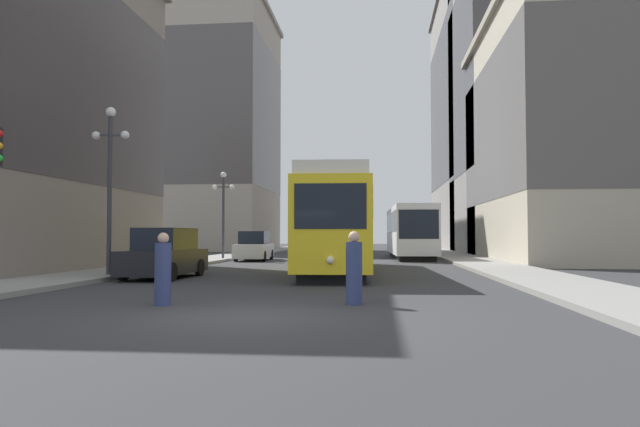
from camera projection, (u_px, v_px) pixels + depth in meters
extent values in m
plane|color=#303033|center=(244.00, 317.00, 10.78)|extent=(200.00, 200.00, 0.00)
cube|color=gray|center=(261.00, 252.00, 51.37)|extent=(3.00, 120.00, 0.15)
cube|color=gray|center=(442.00, 253.00, 49.72)|extent=(3.00, 120.00, 0.15)
cube|color=black|center=(337.00, 268.00, 24.45)|extent=(2.76, 13.27, 0.35)
cube|color=yellow|center=(337.00, 227.00, 24.51)|extent=(3.20, 14.43, 3.10)
cube|color=black|center=(337.00, 211.00, 24.54)|extent=(3.21, 13.86, 1.08)
cube|color=silver|center=(337.00, 186.00, 24.58)|extent=(2.98, 14.14, 0.44)
cube|color=black|center=(330.00, 206.00, 17.41)|extent=(2.21, 0.17, 1.40)
sphere|color=#F2EACC|center=(330.00, 260.00, 17.27)|extent=(0.24, 0.24, 0.24)
cube|color=black|center=(410.00, 256.00, 39.18)|extent=(2.52, 11.56, 0.35)
cube|color=silver|center=(410.00, 231.00, 39.25)|extent=(2.94, 12.57, 3.10)
cube|color=black|center=(410.00, 223.00, 39.27)|extent=(2.95, 12.07, 1.30)
cube|color=black|center=(419.00, 224.00, 33.05)|extent=(2.31, 0.15, 1.71)
cylinder|color=black|center=(124.00, 271.00, 19.48)|extent=(0.21, 0.65, 0.64)
cylinder|color=black|center=(157.00, 267.00, 22.15)|extent=(0.21, 0.65, 0.64)
cylinder|color=black|center=(172.00, 272.00, 19.24)|extent=(0.21, 0.65, 0.64)
cylinder|color=black|center=(200.00, 267.00, 21.90)|extent=(0.21, 0.65, 0.64)
cube|color=black|center=(164.00, 262.00, 20.70)|extent=(1.98, 4.42, 0.84)
cube|color=black|center=(166.00, 239.00, 20.84)|extent=(1.68, 2.45, 0.80)
cylinder|color=black|center=(236.00, 256.00, 34.21)|extent=(0.21, 0.65, 0.64)
cylinder|color=black|center=(245.00, 254.00, 37.29)|extent=(0.21, 0.65, 0.64)
cylinder|color=black|center=(264.00, 256.00, 34.11)|extent=(0.21, 0.65, 0.64)
cylinder|color=black|center=(271.00, 254.00, 37.20)|extent=(0.21, 0.65, 0.64)
cube|color=silver|center=(254.00, 251.00, 35.71)|extent=(2.03, 5.07, 0.84)
cube|color=black|center=(255.00, 238.00, 35.87)|extent=(1.71, 2.81, 0.80)
cylinder|color=navy|center=(163.00, 274.00, 12.62)|extent=(0.36, 0.36, 1.37)
sphere|color=tan|center=(163.00, 238.00, 12.66)|extent=(0.25, 0.25, 0.25)
cylinder|color=navy|center=(354.00, 273.00, 12.76)|extent=(0.37, 0.37, 1.40)
sphere|color=tan|center=(354.00, 237.00, 12.79)|extent=(0.25, 0.25, 0.25)
cylinder|color=#333338|center=(110.00, 195.00, 20.58)|extent=(0.16, 0.16, 5.71)
sphere|color=white|center=(111.00, 112.00, 20.70)|extent=(0.36, 0.36, 0.36)
sphere|color=white|center=(96.00, 136.00, 20.72)|extent=(0.31, 0.31, 0.31)
sphere|color=white|center=(125.00, 135.00, 20.61)|extent=(0.31, 0.31, 0.31)
cube|color=#333338|center=(110.00, 135.00, 20.66)|extent=(1.10, 0.06, 0.06)
cylinder|color=#333338|center=(223.00, 218.00, 35.60)|extent=(0.16, 0.16, 5.04)
sphere|color=white|center=(224.00, 175.00, 35.70)|extent=(0.36, 0.36, 0.36)
sphere|color=white|center=(215.00, 187.00, 35.73)|extent=(0.31, 0.31, 0.31)
sphere|color=white|center=(232.00, 187.00, 35.62)|extent=(0.31, 0.31, 0.31)
cube|color=#333338|center=(223.00, 187.00, 35.67)|extent=(1.10, 0.06, 0.06)
cube|color=#A89E8E|center=(207.00, 132.00, 63.44)|extent=(13.82, 15.66, 26.19)
cube|color=#544F4E|center=(207.00, 120.00, 63.49)|extent=(13.86, 15.70, 15.71)
cube|color=gray|center=(208.00, 14.00, 63.96)|extent=(14.42, 16.26, 0.50)
cube|color=gray|center=(533.00, 96.00, 48.62)|extent=(12.32, 14.92, 26.91)
cube|color=#423F43|center=(533.00, 80.00, 48.67)|extent=(12.36, 14.96, 16.14)
cube|color=gray|center=(492.00, 121.00, 63.80)|extent=(11.27, 22.53, 28.67)
cube|color=#423F43|center=(491.00, 109.00, 63.85)|extent=(11.31, 22.57, 17.20)
cube|color=#B2A893|center=(588.00, 141.00, 35.61)|extent=(12.14, 18.51, 14.94)
cube|color=#595451|center=(588.00, 129.00, 35.63)|extent=(12.18, 18.55, 8.96)
cube|color=gray|center=(586.00, 19.00, 35.91)|extent=(12.74, 19.11, 0.50)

